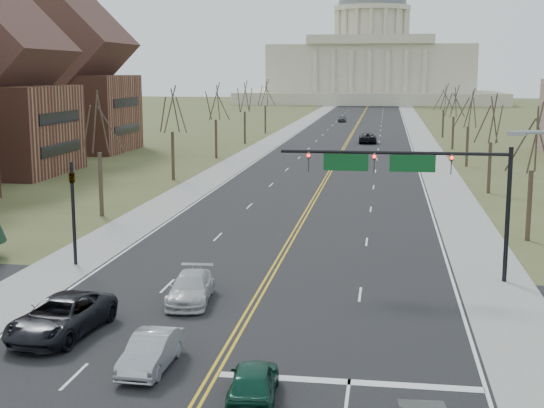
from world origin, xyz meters
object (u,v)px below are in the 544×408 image
(signal_mast, at_px, (411,173))
(car_sb_inner_second, at_px, (191,288))
(signal_left, at_px, (73,202))
(car_far_nb, at_px, (368,138))
(car_nb_inner_lead, at_px, (253,382))
(car_sb_inner_lead, at_px, (151,351))
(car_far_sb, at_px, (342,119))
(car_sb_outer_lead, at_px, (61,317))

(signal_mast, xyz_separation_m, car_sb_inner_second, (-10.53, -5.98, -5.06))
(signal_left, relative_size, car_far_nb, 1.03)
(car_nb_inner_lead, distance_m, car_far_nb, 94.85)
(car_nb_inner_lead, xyz_separation_m, car_sb_inner_second, (-4.94, 10.59, 0.01))
(signal_left, height_order, car_sb_inner_lead, signal_left)
(car_nb_inner_lead, height_order, car_sb_inner_second, car_sb_inner_second)
(signal_mast, height_order, car_sb_inner_second, signal_mast)
(signal_left, height_order, car_sb_inner_second, signal_left)
(signal_mast, height_order, car_far_sb, signal_mast)
(car_nb_inner_lead, distance_m, car_sb_outer_lead, 10.54)
(car_sb_inner_lead, bearing_deg, signal_mast, 56.96)
(car_sb_outer_lead, bearing_deg, car_far_nb, 89.54)
(car_nb_inner_lead, xyz_separation_m, car_far_sb, (-5.53, 144.02, 0.01))
(signal_left, height_order, car_sb_outer_lead, signal_left)
(car_sb_inner_second, bearing_deg, signal_mast, 23.65)
(signal_mast, distance_m, car_far_nb, 78.54)
(car_sb_inner_lead, height_order, car_far_nb, car_far_nb)
(signal_left, xyz_separation_m, car_nb_inner_lead, (13.35, -16.57, -3.02))
(signal_mast, relative_size, signal_left, 2.02)
(signal_mast, relative_size, car_far_sb, 2.98)
(car_sb_outer_lead, bearing_deg, car_nb_inner_lead, -23.34)
(car_sb_outer_lead, bearing_deg, signal_left, 116.50)
(car_far_sb, bearing_deg, car_sb_outer_lead, -89.92)
(car_nb_inner_lead, bearing_deg, signal_left, -55.71)
(car_nb_inner_lead, bearing_deg, signal_mast, -113.23)
(signal_mast, height_order, car_sb_outer_lead, signal_mast)
(car_sb_inner_second, distance_m, car_far_sb, 133.42)
(signal_left, height_order, car_far_nb, signal_left)
(car_far_nb, bearing_deg, car_sb_inner_lead, 84.85)
(car_far_sb, bearing_deg, car_nb_inner_lead, -86.22)
(car_sb_inner_second, bearing_deg, car_far_nb, 79.79)
(signal_left, xyz_separation_m, car_sb_inner_second, (8.42, -5.98, -3.01))
(car_far_nb, xyz_separation_m, car_far_sb, (-6.92, 49.18, -0.11))
(car_far_sb, bearing_deg, signal_mast, -83.43)
(signal_mast, height_order, car_nb_inner_lead, signal_mast)
(car_sb_inner_lead, distance_m, car_far_nb, 92.77)
(signal_mast, height_order, car_far_nb, signal_mast)
(signal_left, xyz_separation_m, car_far_nb, (14.74, 78.27, -2.90))
(car_sb_outer_lead, xyz_separation_m, car_far_sb, (3.63, 138.81, -0.12))
(car_nb_inner_lead, xyz_separation_m, car_far_nb, (1.39, 94.84, 0.12))
(car_nb_inner_lead, distance_m, car_far_sb, 144.12)
(car_sb_inner_second, bearing_deg, car_sb_outer_lead, -134.01)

